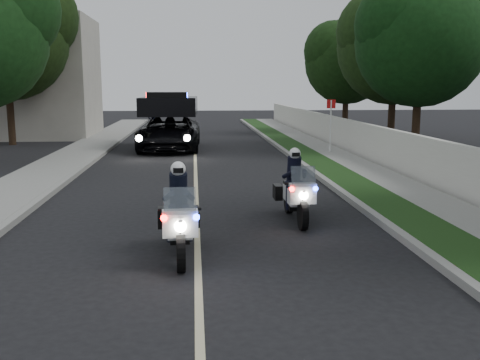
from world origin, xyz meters
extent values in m
plane|color=black|center=(0.00, 0.00, 0.00)|extent=(120.00, 120.00, 0.00)
cube|color=gray|center=(4.10, 10.00, 0.07)|extent=(0.20, 60.00, 0.15)
cube|color=#193814|center=(4.80, 10.00, 0.08)|extent=(1.20, 60.00, 0.16)
cube|color=gray|center=(6.10, 10.00, 0.08)|extent=(1.40, 60.00, 0.16)
cube|color=beige|center=(7.10, 10.00, 0.75)|extent=(0.22, 60.00, 1.50)
cube|color=gray|center=(-4.10, 10.00, 0.07)|extent=(0.20, 60.00, 0.15)
cube|color=gray|center=(-5.20, 10.00, 0.08)|extent=(2.00, 60.00, 0.16)
cube|color=#A8A396|center=(-10.00, 26.00, 3.50)|extent=(8.00, 6.00, 7.00)
cube|color=#BFB78C|center=(0.00, 10.00, 0.00)|extent=(0.12, 50.00, 0.01)
imported|color=black|center=(-1.21, 18.68, 0.00)|extent=(2.98, 6.15, 2.96)
imported|color=black|center=(-2.32, 23.49, 0.00)|extent=(0.84, 1.92, 0.97)
imported|color=black|center=(-2.32, 23.49, 0.00)|extent=(0.61, 0.43, 1.62)
camera|label=1|loc=(-0.03, -7.72, 3.06)|focal=40.80mm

